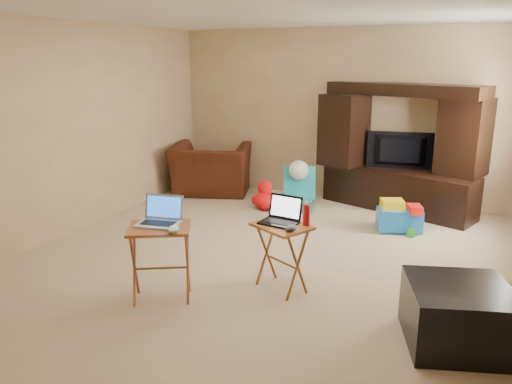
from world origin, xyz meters
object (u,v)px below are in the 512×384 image
at_px(recliner, 211,169).
at_px(laptop_left, 157,212).
at_px(child_rocker, 295,189).
at_px(push_toy, 399,216).
at_px(laptop_right, 279,211).
at_px(mouse_right, 291,228).
at_px(tray_table_right, 281,257).
at_px(plush_toy, 265,195).
at_px(ottoman, 458,315).
at_px(television, 400,151).
at_px(mouse_left, 173,229).
at_px(entertainment_center, 400,149).
at_px(tray_table_left, 161,263).
at_px(water_bottle, 306,215).

xyz_separation_m(recliner, laptop_left, (1.33, -3.33, 0.41)).
xyz_separation_m(child_rocker, push_toy, (1.48, -0.37, -0.10)).
distance_m(laptop_right, mouse_right, 0.24).
bearing_deg(child_rocker, tray_table_right, -93.98).
bearing_deg(plush_toy, ottoman, -44.03).
distance_m(push_toy, tray_table_right, 2.20).
distance_m(television, child_rocker, 1.52).
height_order(television, push_toy, television).
height_order(laptop_left, laptop_right, laptop_left).
bearing_deg(child_rocker, ottoman, -71.49).
bearing_deg(tray_table_right, mouse_right, -15.96).
relative_size(television, mouse_left, 6.45).
bearing_deg(tray_table_right, laptop_left, -120.83).
height_order(push_toy, tray_table_right, tray_table_right).
height_order(entertainment_center, push_toy, entertainment_center).
xyz_separation_m(tray_table_left, tray_table_right, (0.89, 0.61, -0.03)).
relative_size(laptop_left, laptop_right, 1.08).
relative_size(recliner, child_rocker, 1.97).
bearing_deg(mouse_right, water_bottle, 70.71).
height_order(laptop_left, mouse_left, laptop_left).
distance_m(television, mouse_right, 3.15).
height_order(ottoman, water_bottle, water_bottle).
height_order(child_rocker, laptop_right, laptop_right).
relative_size(child_rocker, water_bottle, 3.13).
distance_m(plush_toy, tray_table_right, 2.50).
bearing_deg(television, tray_table_right, 69.28).
bearing_deg(tray_table_left, mouse_left, -49.04).
relative_size(tray_table_left, laptop_left, 1.91).
xyz_separation_m(entertainment_center, mouse_left, (-1.27, -3.68, -0.17)).
bearing_deg(water_bottle, tray_table_left, -147.51).
xyz_separation_m(laptop_right, mouse_right, (0.17, -0.14, -0.09)).
relative_size(push_toy, mouse_left, 3.92).
distance_m(mouse_right, water_bottle, 0.22).
distance_m(tray_table_left, laptop_left, 0.46).
bearing_deg(push_toy, child_rocker, 145.65).
relative_size(entertainment_center, tray_table_right, 3.42).
relative_size(child_rocker, laptop_right, 1.84).
bearing_deg(television, entertainment_center, -99.99).
xyz_separation_m(plush_toy, tray_table_right, (1.12, -2.23, 0.10)).
bearing_deg(child_rocker, tray_table_left, -113.68).
bearing_deg(television, child_rocker, 13.27).
height_order(television, tray_table_left, television).
xyz_separation_m(television, laptop_left, (-1.49, -3.58, -0.04)).
bearing_deg(television, tray_table_left, 58.03).
relative_size(ottoman, mouse_right, 5.69).
bearing_deg(laptop_left, plush_toy, 83.56).
xyz_separation_m(entertainment_center, television, (-0.00, -0.00, -0.04)).
distance_m(ottoman, mouse_right, 1.47).
bearing_deg(tray_table_left, ottoman, -21.93).
bearing_deg(laptop_right, tray_table_right, -19.27).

